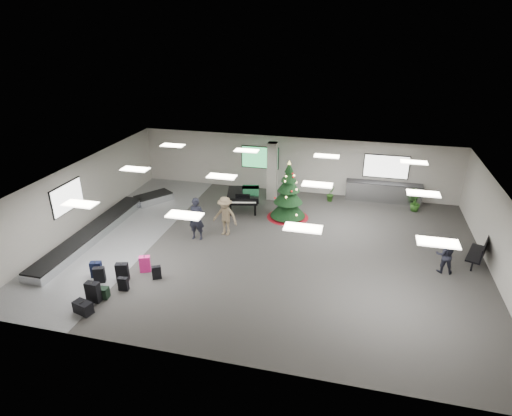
% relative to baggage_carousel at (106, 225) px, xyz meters
% --- Properties ---
extents(ground, '(18.00, 18.00, 0.00)m').
position_rel_baggage_carousel_xyz_m(ground, '(7.84, 0.08, -0.21)').
color(ground, '#33312F').
rests_on(ground, ground).
extents(room_envelope, '(18.02, 14.02, 3.21)m').
position_rel_baggage_carousel_xyz_m(room_envelope, '(7.46, 0.75, 2.12)').
color(room_envelope, '#AFACA0').
rests_on(room_envelope, ground).
extents(baggage_carousel, '(2.28, 9.71, 0.43)m').
position_rel_baggage_carousel_xyz_m(baggage_carousel, '(0.00, 0.00, 0.00)').
color(baggage_carousel, silver).
rests_on(baggage_carousel, ground).
extents(service_counter, '(4.05, 0.65, 1.08)m').
position_rel_baggage_carousel_xyz_m(service_counter, '(12.84, 6.73, 0.33)').
color(service_counter, silver).
rests_on(service_counter, ground).
extents(suitcase_0, '(0.50, 0.29, 0.78)m').
position_rel_baggage_carousel_xyz_m(suitcase_0, '(2.72, -5.18, 0.17)').
color(suitcase_0, black).
rests_on(suitcase_0, ground).
extents(suitcase_1, '(0.51, 0.36, 0.74)m').
position_rel_baggage_carousel_xyz_m(suitcase_1, '(3.02, -3.72, 0.15)').
color(suitcase_1, black).
rests_on(suitcase_1, ground).
extents(pink_suitcase, '(0.48, 0.38, 0.68)m').
position_rel_baggage_carousel_xyz_m(pink_suitcase, '(3.55, -2.94, 0.12)').
color(pink_suitcase, '#FF2186').
rests_on(pink_suitcase, ground).
extents(suitcase_3, '(0.40, 0.34, 0.54)m').
position_rel_baggage_carousel_xyz_m(suitcase_3, '(4.22, -3.30, 0.05)').
color(suitcase_3, black).
rests_on(suitcase_3, ground).
extents(navy_suitcase, '(0.47, 0.36, 0.66)m').
position_rel_baggage_carousel_xyz_m(navy_suitcase, '(1.91, -3.75, 0.11)').
color(navy_suitcase, black).
rests_on(navy_suitcase, ground).
extents(suitcase_5, '(0.47, 0.36, 0.64)m').
position_rel_baggage_carousel_xyz_m(suitcase_5, '(2.23, -4.05, 0.10)').
color(suitcase_5, black).
rests_on(suitcase_5, ground).
extents(green_duffel, '(0.64, 0.37, 0.43)m').
position_rel_baggage_carousel_xyz_m(green_duffel, '(2.81, -4.93, -0.01)').
color(green_duffel, black).
rests_on(green_duffel, ground).
extents(suitcase_7, '(0.37, 0.22, 0.54)m').
position_rel_baggage_carousel_xyz_m(suitcase_7, '(3.38, -4.31, 0.05)').
color(suitcase_7, black).
rests_on(suitcase_7, ground).
extents(black_duffel, '(0.72, 0.52, 0.45)m').
position_rel_baggage_carousel_xyz_m(black_duffel, '(2.74, -5.86, 0.00)').
color(black_duffel, black).
rests_on(black_duffel, ground).
extents(christmas_tree, '(2.11, 2.11, 3.00)m').
position_rel_baggage_carousel_xyz_m(christmas_tree, '(8.14, 3.42, 0.81)').
color(christmas_tree, maroon).
rests_on(christmas_tree, ground).
extents(grand_piano, '(1.98, 2.35, 1.18)m').
position_rel_baggage_carousel_xyz_m(grand_piano, '(5.74, 3.75, 0.62)').
color(grand_piano, black).
rests_on(grand_piano, ground).
extents(bench, '(1.14, 1.77, 1.06)m').
position_rel_baggage_carousel_xyz_m(bench, '(16.45, 0.81, 0.39)').
color(bench, black).
rests_on(bench, ground).
extents(traveler_a, '(0.74, 0.51, 1.97)m').
position_rel_baggage_carousel_xyz_m(traveler_a, '(4.56, 0.17, 0.77)').
color(traveler_a, black).
rests_on(traveler_a, ground).
extents(traveler_b, '(1.30, 0.88, 1.86)m').
position_rel_baggage_carousel_xyz_m(traveler_b, '(5.67, 0.87, 0.72)').
color(traveler_b, '#7F6A4E').
rests_on(traveler_b, ground).
extents(traveler_bench, '(0.75, 0.59, 1.53)m').
position_rel_baggage_carousel_xyz_m(traveler_bench, '(14.99, -0.14, 0.55)').
color(traveler_bench, black).
rests_on(traveler_bench, ground).
extents(potted_plant_left, '(0.59, 0.59, 0.84)m').
position_rel_baggage_carousel_xyz_m(potted_plant_left, '(10.06, 6.08, 0.21)').
color(potted_plant_left, '#1A3D13').
rests_on(potted_plant_left, ground).
extents(potted_plant_right, '(0.65, 0.65, 0.92)m').
position_rel_baggage_carousel_xyz_m(potted_plant_right, '(14.44, 5.81, 0.25)').
color(potted_plant_right, '#1A3D13').
rests_on(potted_plant_right, ground).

